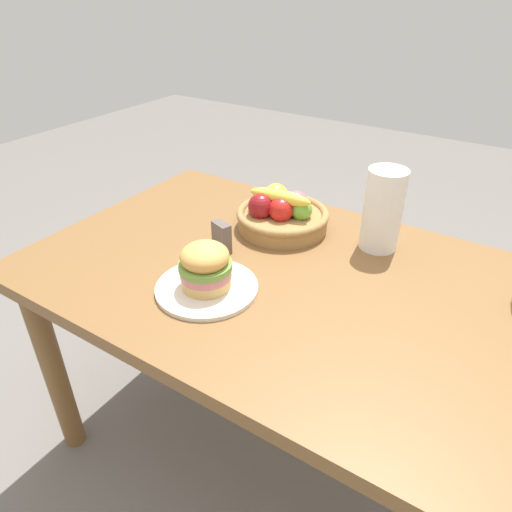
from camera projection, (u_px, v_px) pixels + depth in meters
The scene contains 7 objects.
ground_plane at pixel (275, 445), 1.65m from camera, with size 8.00×8.00×0.00m, color slate.
dining_table at pixel (280, 301), 1.30m from camera, with size 1.40×0.90×0.75m.
plate at pixel (207, 288), 1.17m from camera, with size 0.26×0.26×0.01m, color silver.
sandwich at pixel (205, 266), 1.14m from camera, with size 0.13×0.13×0.12m.
fruit_basket at pixel (282, 214), 1.44m from camera, with size 0.29×0.29×0.14m.
paper_towel_roll at pixel (383, 210), 1.30m from camera, with size 0.11×0.11×0.24m, color white.
napkin_holder at pixel (223, 237), 1.32m from camera, with size 0.06×0.03×0.09m, color #594C47.
Camera 1 is at (0.51, -0.91, 1.44)m, focal length 32.24 mm.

